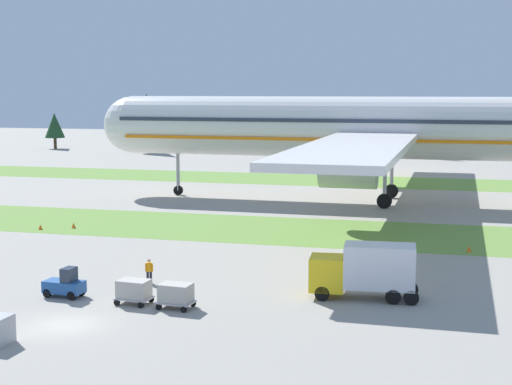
# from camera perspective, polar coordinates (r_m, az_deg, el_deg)

# --- Properties ---
(ground_plane) EXTENTS (400.00, 400.00, 0.00)m
(ground_plane) POSITION_cam_1_polar(r_m,az_deg,el_deg) (45.62, -14.07, -9.61)
(ground_plane) COLOR gray
(grass_strip_near) EXTENTS (320.00, 14.55, 0.01)m
(grass_strip_near) POSITION_cam_1_polar(r_m,az_deg,el_deg) (74.56, -2.24, -2.64)
(grass_strip_near) COLOR olive
(grass_strip_near) RESTS_ON ground
(grass_strip_far) EXTENTS (320.00, 14.55, 0.01)m
(grass_strip_far) POSITION_cam_1_polar(r_m,az_deg,el_deg) (114.11, 3.69, 0.96)
(grass_strip_far) COLOR olive
(grass_strip_far) RESTS_ON ground
(airliner) EXTENTS (68.02, 83.57, 24.99)m
(airliner) POSITION_cam_1_polar(r_m,az_deg,el_deg) (91.38, 8.43, 4.85)
(airliner) COLOR silver
(airliner) RESTS_ON ground
(baggage_tug) EXTENTS (2.70, 1.51, 1.97)m
(baggage_tug) POSITION_cam_1_polar(r_m,az_deg,el_deg) (51.34, -14.12, -6.72)
(baggage_tug) COLOR #1E4C8E
(baggage_tug) RESTS_ON ground
(cargo_dolly_lead) EXTENTS (2.31, 1.67, 1.55)m
(cargo_dolly_lead) POSITION_cam_1_polar(r_m,az_deg,el_deg) (48.80, -9.14, -7.21)
(cargo_dolly_lead) COLOR #A3A3A8
(cargo_dolly_lead) RESTS_ON ground
(cargo_dolly_second) EXTENTS (2.31, 1.67, 1.55)m
(cargo_dolly_second) POSITION_cam_1_polar(r_m,az_deg,el_deg) (47.53, -6.03, -7.56)
(cargo_dolly_second) COLOR #A3A3A8
(cargo_dolly_second) RESTS_ON ground
(catering_truck) EXTENTS (7.10, 2.79, 3.58)m
(catering_truck) POSITION_cam_1_polar(r_m,az_deg,el_deg) (49.65, 8.18, -5.70)
(catering_truck) COLOR yellow
(catering_truck) RESTS_ON ground
(ground_crew_marshaller) EXTENTS (0.36, 0.52, 1.74)m
(ground_crew_marshaller) POSITION_cam_1_polar(r_m,az_deg,el_deg) (53.35, 5.92, -5.83)
(ground_crew_marshaller) COLOR black
(ground_crew_marshaller) RESTS_ON ground
(ground_crew_loader) EXTENTS (0.55, 0.36, 1.74)m
(ground_crew_loader) POSITION_cam_1_polar(r_m,az_deg,el_deg) (53.70, -8.01, -5.77)
(ground_crew_loader) COLOR black
(ground_crew_loader) RESTS_ON ground
(taxiway_marker_1) EXTENTS (0.44, 0.44, 0.53)m
(taxiway_marker_1) POSITION_cam_1_polar(r_m,az_deg,el_deg) (65.89, 15.67, -4.07)
(taxiway_marker_1) COLOR orange
(taxiway_marker_1) RESTS_ON ground
(taxiway_marker_2) EXTENTS (0.44, 0.44, 0.55)m
(taxiway_marker_2) POSITION_cam_1_polar(r_m,az_deg,el_deg) (76.28, -13.51, -2.41)
(taxiway_marker_2) COLOR orange
(taxiway_marker_2) RESTS_ON ground
(taxiway_marker_3) EXTENTS (0.44, 0.44, 0.49)m
(taxiway_marker_3) POSITION_cam_1_polar(r_m,az_deg,el_deg) (76.31, -15.85, -2.51)
(taxiway_marker_3) COLOR orange
(taxiway_marker_3) RESTS_ON ground
(distant_tree_line) EXTENTS (197.72, 11.01, 12.57)m
(distant_tree_line) POSITION_cam_1_polar(r_m,az_deg,el_deg) (154.99, 9.36, 5.33)
(distant_tree_line) COLOR #4C3823
(distant_tree_line) RESTS_ON ground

